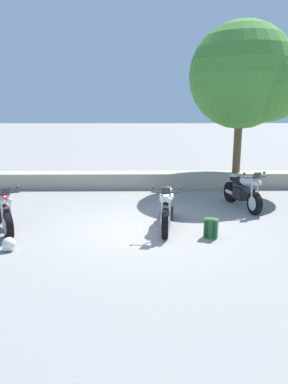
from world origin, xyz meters
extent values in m
plane|color=gray|center=(0.00, 0.00, 0.00)|extent=(120.00, 120.00, 0.00)
cube|color=#A89E89|center=(0.00, 4.80, 0.28)|extent=(36.00, 0.80, 0.55)
cylinder|color=black|center=(-2.89, -0.59, 0.31)|extent=(0.43, 0.61, 0.62)
cylinder|color=silver|center=(-2.89, -0.59, 0.31)|extent=(0.33, 0.41, 0.38)
cube|color=black|center=(-3.28, 0.07, 0.41)|extent=(0.52, 0.58, 0.34)
cube|color=#2D2D30|center=(-3.23, -0.01, 0.61)|extent=(0.67, 1.02, 0.12)
ellipsoid|color=red|center=(-3.15, -0.14, 0.83)|extent=(0.56, 0.62, 0.26)
cylinder|color=#2D2D30|center=(-2.93, -0.52, 1.03)|extent=(0.59, 0.36, 0.04)
sphere|color=silver|center=(-2.80, -0.61, 0.89)|extent=(0.13, 0.13, 0.13)
sphere|color=silver|center=(-2.92, -0.68, 0.89)|extent=(0.13, 0.13, 0.13)
cube|color=#26282D|center=(-2.88, -0.61, 1.09)|extent=(0.22, 0.18, 0.18)
cylinder|color=silver|center=(-2.84, -0.51, 0.67)|extent=(0.12, 0.16, 0.73)
cylinder|color=silver|center=(-2.99, -0.60, 0.67)|extent=(0.12, 0.16, 0.73)
sphere|color=#2D2D30|center=(-2.69, -0.34, 1.13)|extent=(0.07, 0.07, 0.07)
cylinder|color=black|center=(0.62, -0.54, 0.31)|extent=(0.21, 0.63, 0.62)
cylinder|color=black|center=(0.79, 0.89, 0.31)|extent=(0.25, 0.64, 0.62)
cylinder|color=silver|center=(0.62, -0.54, 0.31)|extent=(0.20, 0.40, 0.38)
cube|color=black|center=(0.71, 0.22, 0.41)|extent=(0.37, 0.51, 0.34)
cube|color=#2D2D30|center=(0.70, 0.12, 0.61)|extent=(0.27, 1.11, 0.12)
ellipsoid|color=white|center=(0.68, -0.03, 0.83)|extent=(0.40, 0.56, 0.26)
cube|color=black|center=(0.74, 0.45, 0.77)|extent=(0.32, 0.59, 0.12)
ellipsoid|color=white|center=(0.77, 0.75, 0.81)|extent=(0.25, 0.30, 0.16)
cylinder|color=#2D2D30|center=(0.63, -0.46, 1.03)|extent=(0.66, 0.11, 0.04)
sphere|color=silver|center=(0.68, -0.61, 0.89)|extent=(0.13, 0.13, 0.13)
sphere|color=silver|center=(0.54, -0.59, 0.89)|extent=(0.13, 0.13, 0.13)
cube|color=#26282D|center=(0.62, -0.56, 1.09)|extent=(0.21, 0.12, 0.18)
cylinder|color=silver|center=(0.60, 0.67, 0.36)|extent=(0.15, 0.39, 0.11)
cylinder|color=silver|center=(0.71, -0.51, 0.67)|extent=(0.06, 0.17, 0.73)
cylinder|color=silver|center=(0.53, -0.49, 0.67)|extent=(0.06, 0.17, 0.73)
sphere|color=#2D2D30|center=(0.93, -0.46, 1.13)|extent=(0.07, 0.07, 0.07)
sphere|color=#2D2D30|center=(0.34, -0.39, 1.13)|extent=(0.07, 0.07, 0.07)
cylinder|color=black|center=(3.20, 1.24, 0.31)|extent=(0.27, 0.64, 0.62)
cylinder|color=black|center=(2.89, 2.65, 0.31)|extent=(0.31, 0.64, 0.62)
cylinder|color=silver|center=(3.20, 1.24, 0.31)|extent=(0.24, 0.41, 0.38)
cube|color=black|center=(3.03, 1.99, 0.41)|extent=(0.41, 0.54, 0.34)
cube|color=#2D2D30|center=(3.05, 1.90, 0.61)|extent=(0.37, 1.10, 0.12)
ellipsoid|color=#BCBCC1|center=(3.09, 1.75, 0.83)|extent=(0.44, 0.58, 0.26)
cube|color=black|center=(2.98, 2.22, 0.77)|extent=(0.37, 0.60, 0.12)
ellipsoid|color=#BCBCC1|center=(2.92, 2.51, 0.81)|extent=(0.27, 0.32, 0.16)
cylinder|color=#2D2D30|center=(3.18, 1.32, 1.03)|extent=(0.65, 0.18, 0.04)
sphere|color=silver|center=(3.28, 1.20, 0.89)|extent=(0.13, 0.13, 0.13)
sphere|color=silver|center=(3.14, 1.17, 0.89)|extent=(0.13, 0.13, 0.13)
cube|color=#26282D|center=(3.20, 1.22, 1.09)|extent=(0.22, 0.14, 0.18)
cylinder|color=silver|center=(2.78, 2.38, 0.36)|extent=(0.19, 0.39, 0.11)
cylinder|color=silver|center=(3.28, 1.30, 0.67)|extent=(0.08, 0.17, 0.73)
cylinder|color=silver|center=(3.10, 1.26, 0.67)|extent=(0.08, 0.17, 0.73)
sphere|color=#2D2D30|center=(3.46, 1.42, 1.13)|extent=(0.07, 0.07, 0.07)
sphere|color=#2D2D30|center=(2.88, 1.30, 1.13)|extent=(0.07, 0.07, 0.07)
cube|color=#2D6B38|center=(1.65, -0.58, 0.22)|extent=(0.34, 0.28, 0.44)
cube|color=#2D6B38|center=(1.69, -0.47, 0.18)|extent=(0.24, 0.13, 0.24)
ellipsoid|color=#2D6B38|center=(1.65, -0.58, 0.43)|extent=(0.33, 0.26, 0.08)
cube|color=#193A1E|center=(1.53, -0.65, 0.24)|extent=(0.06, 0.05, 0.37)
cube|color=#193A1E|center=(1.69, -0.70, 0.24)|extent=(0.06, 0.05, 0.37)
sphere|color=silver|center=(-2.65, -1.27, 0.14)|extent=(0.28, 0.28, 0.28)
ellipsoid|color=black|center=(-2.65, -1.35, 0.15)|extent=(0.23, 0.06, 0.12)
cube|color=silver|center=(-2.65, -1.35, 0.07)|extent=(0.20, 0.08, 0.08)
cylinder|color=brown|center=(3.59, 4.80, 1.56)|extent=(0.28, 0.28, 2.03)
sphere|color=#428433|center=(3.59, 4.80, 3.94)|extent=(3.64, 3.64, 3.64)
sphere|color=#428433|center=(4.41, 4.25, 3.58)|extent=(2.37, 2.37, 2.37)
camera|label=1|loc=(0.03, -8.35, 2.88)|focal=34.06mm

